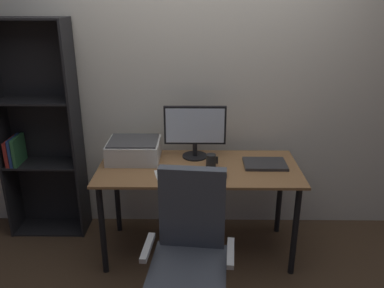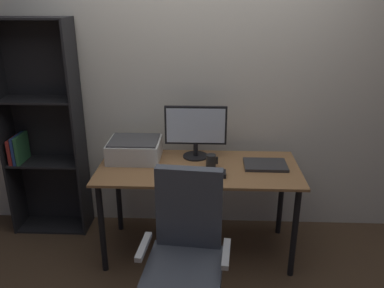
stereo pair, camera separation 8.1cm
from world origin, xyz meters
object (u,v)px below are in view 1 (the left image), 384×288
monitor (195,129)px  printer (134,150)px  office_chair (190,261)px  keyboard (188,174)px  laptop (265,164)px  mouse (223,173)px  desk (199,178)px  bookshelf (39,133)px  coffee_mug (211,161)px

monitor → printer: (-0.48, -0.06, -0.16)m
office_chair → keyboard: bearing=97.4°
monitor → laptop: 0.60m
mouse → printer: size_ratio=0.24×
keyboard → desk: bearing=66.3°
mouse → keyboard: bearing=-177.7°
monitor → printer: monitor is taller
mouse → laptop: 0.38m
desk → printer: bearing=164.7°
keyboard → laptop: (0.58, 0.19, 0.00)m
bookshelf → monitor: bearing=-6.3°
mouse → bookshelf: size_ratio=0.05×
monitor → laptop: size_ratio=1.51×
desk → keyboard: (-0.07, -0.15, 0.10)m
laptop → printer: printer is taller
desk → printer: printer is taller
printer → bookshelf: size_ratio=0.22×
bookshelf → laptop: bearing=-9.4°
coffee_mug → mouse: bearing=-63.4°
monitor → keyboard: monitor is taller
desk → bookshelf: size_ratio=0.84×
printer → coffee_mug: bearing=-12.4°
monitor → bookshelf: (-1.28, 0.14, -0.09)m
coffee_mug → printer: bearing=167.6°
mouse → bookshelf: bookshelf is taller
keyboard → office_chair: bearing=-85.5°
monitor → coffee_mug: 0.29m
office_chair → bookshelf: bearing=144.6°
printer → mouse: bearing=-23.0°
office_chair → bookshelf: size_ratio=0.56×
keyboard → mouse: bearing=3.2°
desk → mouse: bearing=-41.0°
coffee_mug → keyboard: bearing=-136.8°
keyboard → printer: (-0.43, 0.29, 0.07)m
printer → bookshelf: bearing=166.2°
desk → laptop: (0.50, 0.04, 0.10)m
laptop → desk: bearing=-175.5°
laptop → coffee_mug: bearing=-175.5°
keyboard → office_chair: 0.67m
mouse → printer: bearing=158.7°
office_chair → laptop: bearing=60.3°
monitor → laptop: bearing=-16.8°
keyboard → office_chair: size_ratio=0.29×
keyboard → mouse: size_ratio=3.02×
office_chair → printer: bearing=122.2°
desk → monitor: size_ratio=3.13×
coffee_mug → office_chair: bearing=-101.0°
mouse → bookshelf: bearing=163.6°
desk → coffee_mug: (0.09, 0.01, 0.14)m
office_chair → mouse: bearing=75.1°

